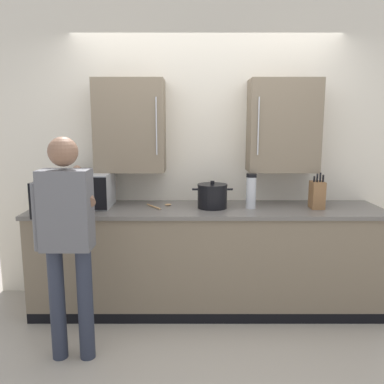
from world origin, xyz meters
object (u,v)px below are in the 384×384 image
microwave_oven (83,190)px  stock_pot (214,196)px  wooden_spoon (163,206)px  thermos_flask (253,191)px  person_figure (69,230)px  knife_block (319,195)px

microwave_oven → stock_pot: microwave_oven is taller
microwave_oven → wooden_spoon: microwave_oven is taller
thermos_flask → person_figure: bearing=-150.7°
microwave_oven → wooden_spoon: 0.73m
microwave_oven → thermos_flask: thermos_flask is taller
stock_pot → wooden_spoon: size_ratio=1.55×
knife_block → stock_pot: bearing=179.1°
microwave_oven → knife_block: knife_block is taller
wooden_spoon → thermos_flask: size_ratio=0.76×
stock_pot → person_figure: 1.32m
microwave_oven → thermos_flask: (1.51, -0.06, 0.00)m
knife_block → person_figure: 2.12m
knife_block → wooden_spoon: 1.39m
person_figure → wooden_spoon: bearing=55.4°
knife_block → thermos_flask: knife_block is taller
knife_block → person_figure: person_figure is taller
wooden_spoon → stock_pot: bearing=-6.7°
microwave_oven → stock_pot: (1.17, -0.05, -0.05)m
microwave_oven → person_figure: size_ratio=0.47×
knife_block → person_figure: bearing=-158.5°
wooden_spoon → person_figure: (-0.58, -0.85, 0.00)m
microwave_oven → person_figure: (0.13, -0.84, -0.14)m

